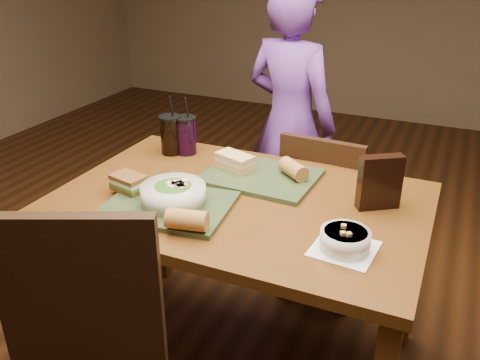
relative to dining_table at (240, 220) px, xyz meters
name	(u,v)px	position (x,y,z in m)	size (l,w,h in m)	color
ground	(240,356)	(0.00, 0.00, -0.66)	(6.00, 6.00, 0.00)	#381C0B
dining_table	(240,220)	(0.00, 0.00, 0.00)	(1.30, 0.85, 0.75)	#593311
chair_far	(323,211)	(0.17, 0.53, -0.19)	(0.39, 0.39, 0.85)	black
diner	(290,122)	(-0.14, 0.97, 0.06)	(0.52, 0.34, 1.43)	#693696
tray_near	(169,206)	(-0.19, -0.17, 0.10)	(0.42, 0.32, 0.02)	#303F23
tray_far	(261,176)	(0.01, 0.18, 0.10)	(0.42, 0.32, 0.02)	#303F23
salad_bowl	(173,193)	(-0.18, -0.16, 0.15)	(0.22, 0.22, 0.07)	silver
soup_bowl	(345,240)	(0.42, -0.18, 0.12)	(0.20, 0.20, 0.07)	white
sandwich_near	(129,183)	(-0.38, -0.14, 0.14)	(0.14, 0.11, 0.06)	#593819
sandwich_far	(235,161)	(-0.11, 0.19, 0.14)	(0.17, 0.13, 0.06)	tan
baguette_near	(187,220)	(-0.05, -0.29, 0.14)	(0.06, 0.06, 0.13)	#AD7533
baguette_far	(293,169)	(0.13, 0.21, 0.14)	(0.06, 0.06, 0.12)	#AD7533
cup_cola	(171,134)	(-0.44, 0.27, 0.18)	(0.10, 0.10, 0.26)	black
cup_berry	(186,135)	(-0.39, 0.30, 0.17)	(0.09, 0.09, 0.25)	black
chip_bag	(380,182)	(0.46, 0.13, 0.19)	(0.15, 0.04, 0.19)	black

